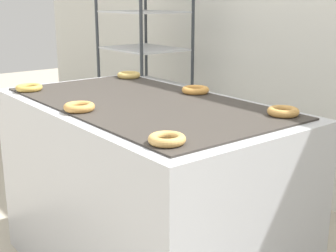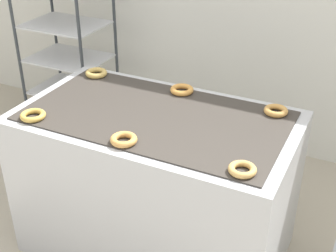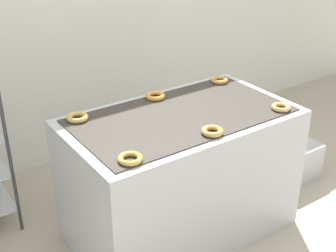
% 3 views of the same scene
% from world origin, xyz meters
% --- Properties ---
extents(fryer_machine, '(1.49, 0.85, 0.92)m').
position_xyz_m(fryer_machine, '(0.00, 0.67, 0.46)').
color(fryer_machine, '#B7BABF').
rests_on(fryer_machine, ground_plane).
extents(baking_rack_cart, '(0.63, 0.49, 1.68)m').
position_xyz_m(baking_rack_cart, '(-1.24, 1.56, 0.85)').
color(baking_rack_cart, '#33383D').
rests_on(baking_rack_cart, ground_plane).
extents(donut_near_left, '(0.13, 0.13, 0.03)m').
position_xyz_m(donut_near_left, '(-0.56, 0.36, 0.93)').
color(donut_near_left, gold).
rests_on(donut_near_left, fryer_machine).
extents(donut_near_center, '(0.13, 0.13, 0.03)m').
position_xyz_m(donut_near_center, '(-0.01, 0.36, 0.93)').
color(donut_near_center, '#D2954A').
rests_on(donut_near_center, fryer_machine).
extents(donut_near_right, '(0.13, 0.13, 0.03)m').
position_xyz_m(donut_near_right, '(0.58, 0.37, 0.93)').
color(donut_near_right, tan).
rests_on(donut_near_right, fryer_machine).
extents(donut_far_left, '(0.14, 0.14, 0.03)m').
position_xyz_m(donut_far_left, '(-0.58, 0.98, 0.93)').
color(donut_far_left, tan).
rests_on(donut_far_left, fryer_machine).
extents(donut_far_center, '(0.14, 0.14, 0.03)m').
position_xyz_m(donut_far_center, '(0.01, 0.99, 0.93)').
color(donut_far_center, gold).
rests_on(donut_far_center, fryer_machine).
extents(donut_far_right, '(0.13, 0.13, 0.03)m').
position_xyz_m(donut_far_right, '(0.57, 0.97, 0.93)').
color(donut_far_right, '#CD9449').
rests_on(donut_far_right, fryer_machine).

